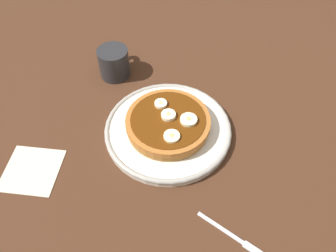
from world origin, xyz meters
The scene contains 10 objects.
ground_plane centered at (0.00, 0.00, -1.50)cm, with size 140.00×140.00×3.00cm, color #422616.
plate centered at (0.00, 0.00, 1.07)cm, with size 27.65×27.65×1.98cm.
pancake_stack centered at (-0.34, 0.18, 3.19)cm, with size 18.11×18.11×3.08cm.
banana_slice_0 centered at (0.66, 0.46, 5.05)cm, with size 3.09×3.09×1.05cm.
banana_slice_1 centered at (3.78, 2.10, 4.97)cm, with size 2.74×2.74×0.89cm.
banana_slice_2 centered at (-4.66, -1.40, 4.91)cm, with size 3.34×3.34×0.76cm.
banana_slice_3 centered at (-0.21, -4.34, 5.00)cm, with size 3.60×3.60×0.95cm.
coffee_mug centered at (17.42, 15.90, 3.87)cm, with size 10.56×7.58×7.52cm.
napkin centered at (-13.42, 26.05, 0.15)cm, with size 11.00×11.00×0.30cm, color beige.
fork centered at (-21.65, -14.57, 0.25)cm, with size 7.07×11.89×0.50cm.
Camera 1 is at (-45.45, -6.20, 58.70)cm, focal length 36.02 mm.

